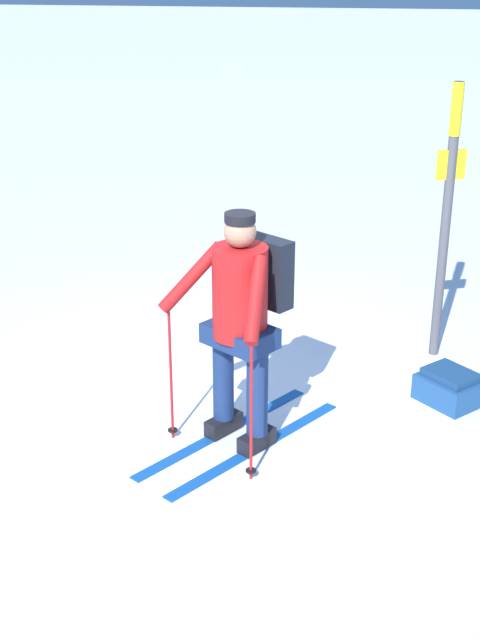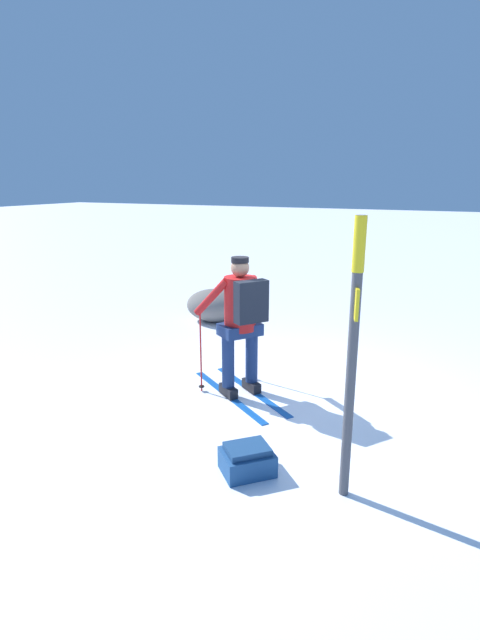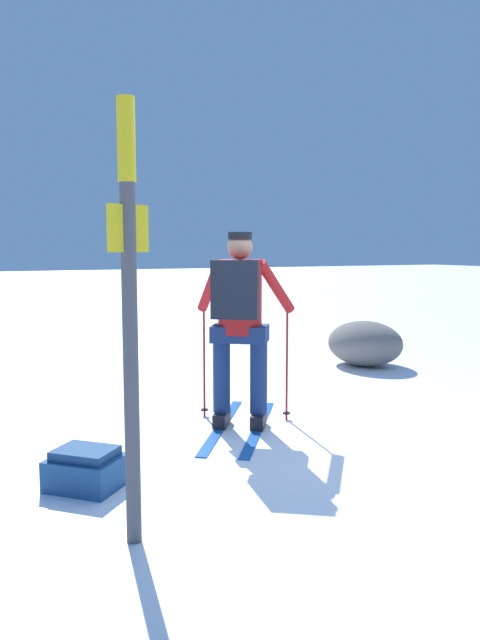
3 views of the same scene
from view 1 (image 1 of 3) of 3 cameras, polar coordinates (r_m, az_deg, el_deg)
The scene contains 4 objects.
ground_plane at distance 7.00m, azimuth -1.13°, elevation -5.04°, with size 80.00×80.00×0.00m, color white.
skier at distance 6.01m, azimuth 0.17°, elevation 0.45°, with size 1.63×1.34×1.69m.
dropped_backpack at distance 7.08m, azimuth 13.26°, elevation -4.22°, with size 0.58×0.57×0.26m.
trail_marker at distance 7.43m, azimuth 13.15°, elevation 7.39°, with size 0.10×0.23×2.30m.
Camera 1 is at (-6.07, -0.95, 3.34)m, focal length 50.00 mm.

